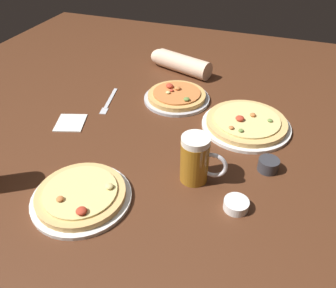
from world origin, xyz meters
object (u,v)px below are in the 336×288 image
beer_mug_amber (196,159)px  ramekin_butter (268,165)px  ramekin_sauce (236,205)px  pizza_plate_near (81,196)px  pizza_plate_side (246,123)px  diner_arm (178,62)px  fork_left (109,101)px  napkin_folded (70,122)px  pizza_plate_far (177,96)px

beer_mug_amber → ramekin_butter: bearing=29.6°
ramekin_sauce → pizza_plate_near: bearing=-164.4°
pizza_plate_side → diner_arm: 0.53m
ramekin_butter → fork_left: (-0.65, 0.20, -0.02)m
ramekin_sauce → pizza_plate_side: bearing=95.5°
beer_mug_amber → diner_arm: size_ratio=0.48×
pizza_plate_side → napkin_folded: 0.64m
pizza_plate_far → ramekin_sauce: 0.60m
beer_mug_amber → pizza_plate_far: bearing=115.2°
ramekin_sauce → napkin_folded: size_ratio=0.60×
pizza_plate_side → diner_arm: size_ratio=1.01×
ramekin_sauce → ramekin_butter: (0.06, 0.19, 0.01)m
fork_left → beer_mug_amber: bearing=-35.0°
beer_mug_amber → fork_left: beer_mug_amber is taller
napkin_folded → fork_left: (0.06, 0.19, -0.00)m
diner_arm → ramekin_sauce: bearing=-61.1°
beer_mug_amber → pizza_plate_near: bearing=-145.3°
ramekin_sauce → fork_left: ramekin_sauce is taller
pizza_plate_side → ramekin_sauce: 0.40m
beer_mug_amber → ramekin_butter: 0.24m
pizza_plate_near → ramekin_butter: size_ratio=4.40×
pizza_plate_near → pizza_plate_side: pizza_plate_side is taller
fork_left → pizza_plate_near: bearing=-70.3°
fork_left → diner_arm: diner_arm is taller
pizza_plate_far → pizza_plate_side: 0.31m
pizza_plate_far → napkin_folded: size_ratio=2.33×
pizza_plate_near → ramekin_butter: (0.47, 0.30, 0.00)m
pizza_plate_near → beer_mug_amber: (0.27, 0.19, 0.06)m
beer_mug_amber → fork_left: 0.56m
pizza_plate_far → ramekin_butter: (0.40, -0.31, 0.00)m
pizza_plate_near → diner_arm: size_ratio=0.88×
ramekin_sauce → beer_mug_amber: bearing=151.3°
fork_left → diner_arm: (0.17, 0.37, 0.04)m
ramekin_butter → ramekin_sauce: bearing=-108.5°
pizza_plate_side → napkin_folded: bearing=-162.4°
ramekin_butter → diner_arm: 0.75m
beer_mug_amber → napkin_folded: 0.54m
ramekin_sauce → diner_arm: bearing=118.9°
pizza_plate_near → fork_left: size_ratio=1.37×
ramekin_butter → diner_arm: bearing=130.1°
pizza_plate_near → fork_left: bearing=109.7°
pizza_plate_near → pizza_plate_far: size_ratio=1.04×
ramekin_butter → fork_left: 0.69m
napkin_folded → fork_left: bearing=72.1°
pizza_plate_far → fork_left: bearing=-157.3°
pizza_plate_side → ramekin_sauce: bearing=-84.5°
beer_mug_amber → diner_arm: bearing=112.4°
pizza_plate_far → beer_mug_amber: (0.20, -0.42, 0.06)m
beer_mug_amber → ramekin_butter: (0.20, 0.11, -0.05)m
ramekin_sauce → diner_arm: diner_arm is taller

